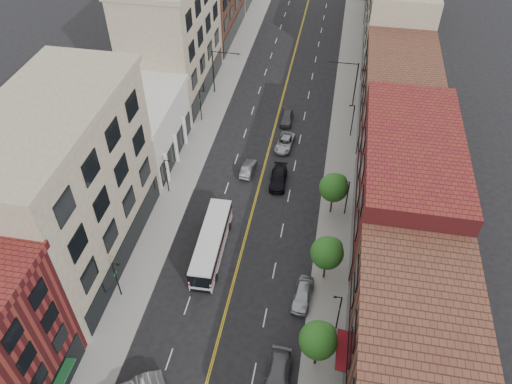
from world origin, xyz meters
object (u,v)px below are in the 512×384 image
Objects in this scene: car_lane_b at (285,143)px; car_lane_c at (287,117)px; city_bus at (211,242)px; car_parked_mid at (277,376)px; car_lane_behind at (248,169)px; car_parked_far at (303,295)px; car_lane_a at (279,179)px.

car_lane_b is 1.11× the size of car_lane_c.
car_parked_mid is (9.36, -13.47, -0.93)m from city_bus.
car_lane_behind is 0.94× the size of car_lane_c.
city_bus reaches higher than car_parked_far.
car_lane_behind is at bearing -106.48° from car_lane_c.
city_bus is at bearing 162.24° from car_parked_far.
car_lane_c is at bearing 91.41° from car_lane_a.
car_lane_behind is at bearing 83.07° from city_bus.
car_parked_far is (1.23, 9.03, 0.03)m from car_parked_mid.
car_lane_c is (3.39, 12.49, 0.07)m from car_lane_behind.
car_parked_mid is at bearing -56.87° from city_bus.
car_parked_far reaches higher than car_parked_mid.
car_parked_far is at bearing -72.06° from car_lane_b.
city_bus is 11.52m from car_parked_far.
car_lane_c is at bearing 78.35° from city_bus.
car_lane_behind is at bearing 107.34° from car_parked_mid.
car_parked_far is at bearing -75.80° from car_lane_a.
car_parked_far is 20.84m from car_lane_behind.
car_lane_c is (-0.58, 6.10, 0.07)m from car_lane_b.
city_bus is 2.25× the size of car_lane_a.
car_lane_behind is at bearing 160.57° from car_lane_a.
city_bus is at bearing 125.92° from car_parked_mid.
car_lane_a is at bearing -87.81° from car_lane_c.
car_parked_mid is at bearing 110.14° from car_lane_behind.
car_parked_mid is 34.32m from car_lane_b.
car_lane_a reaches higher than car_lane_b.
car_lane_behind is (1.31, 14.22, -1.01)m from city_bus.
car_lane_c is at bearing 105.67° from car_parked_far.
car_lane_a is at bearing 166.56° from car_lane_behind.
car_lane_behind is at bearing 121.42° from car_parked_far.
car_parked_mid is 1.21× the size of car_lane_c.
car_parked_far is 0.91× the size of car_lane_a.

